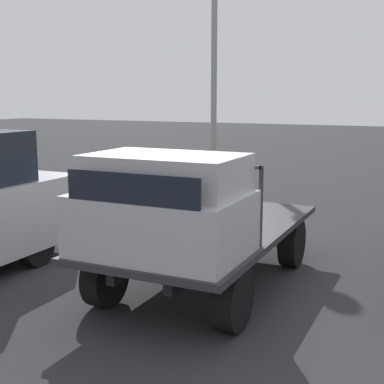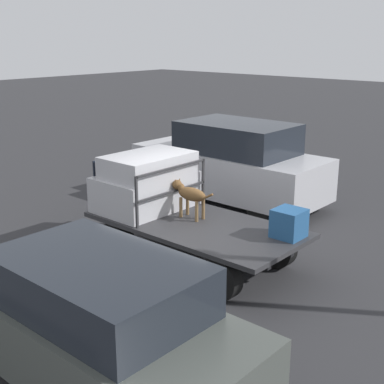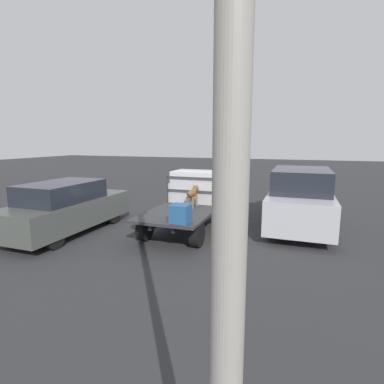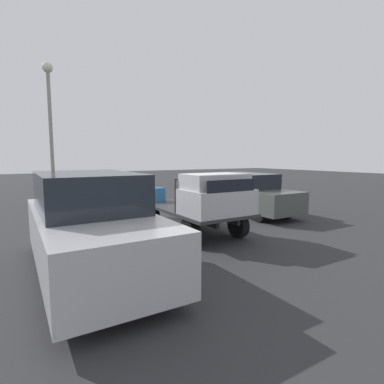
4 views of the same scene
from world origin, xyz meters
TOP-DOWN VIEW (x-y plane):
  - ground_plane at (0.00, 0.00)m, footprint 80.00×80.00m
  - flatbed_truck at (0.00, 0.00)m, footprint 3.90×1.92m
  - truck_cab at (1.24, 0.00)m, footprint 1.26×1.80m
  - truck_headboard at (0.57, 0.00)m, footprint 0.04×1.80m
  - dog at (0.27, -0.14)m, footprint 0.98×0.24m
  - cargo_crate at (-1.61, -0.48)m, footprint 0.48×0.48m
  - parked_sedan at (-1.39, 3.44)m, footprint 4.37×1.70m
  - parked_pickup_far at (1.82, -3.40)m, footprint 4.87×1.92m

SIDE VIEW (x-z plane):
  - ground_plane at x=0.00m, z-range 0.00..0.00m
  - flatbed_truck at x=0.00m, z-range 0.18..0.95m
  - parked_sedan at x=-1.39m, z-range 0.00..1.63m
  - parked_pickup_far at x=1.82m, z-range -0.02..1.95m
  - cargo_crate at x=-1.61m, z-range 0.77..1.24m
  - dog at x=0.27m, z-range 0.86..1.55m
  - truck_cab at x=1.24m, z-range 0.74..1.81m
  - truck_headboard at x=0.57m, z-range 0.91..1.83m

